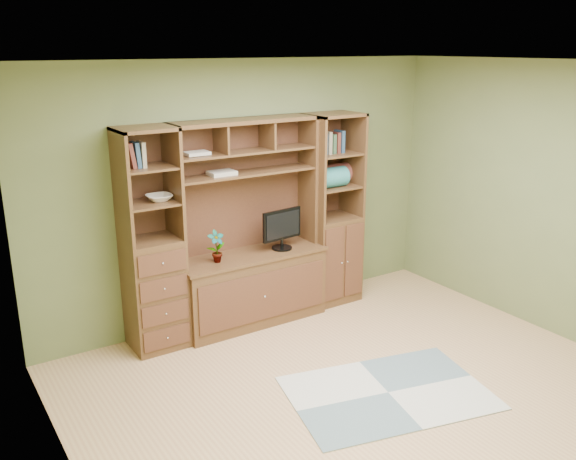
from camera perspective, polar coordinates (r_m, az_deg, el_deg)
room at (r=4.59m, az=8.35°, el=-1.24°), size 4.60×4.10×2.64m
center_hutch at (r=5.97m, az=-3.51°, el=0.43°), size 1.54×0.53×2.05m
left_tower at (r=5.61m, az=-12.63°, el=-1.06°), size 0.50×0.45×2.05m
right_tower at (r=6.55m, az=4.15°, el=1.90°), size 0.55×0.45×2.05m
rug at (r=5.20m, az=9.35°, el=-14.80°), size 1.79×1.40×0.01m
monitor at (r=6.11m, az=-0.58°, el=0.75°), size 0.49×0.26×0.57m
orchid at (r=5.81m, az=-6.72°, el=-1.55°), size 0.17×0.11×0.32m
magazines at (r=5.81m, az=-6.22°, el=5.33°), size 0.25×0.18×0.04m
bowl at (r=5.54m, az=-11.96°, el=2.98°), size 0.23×0.23×0.06m
blanket_teal at (r=6.38m, az=3.98°, el=4.92°), size 0.36×0.21×0.21m
blanket_red at (r=6.57m, az=4.37°, el=5.28°), size 0.38×0.21×0.21m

